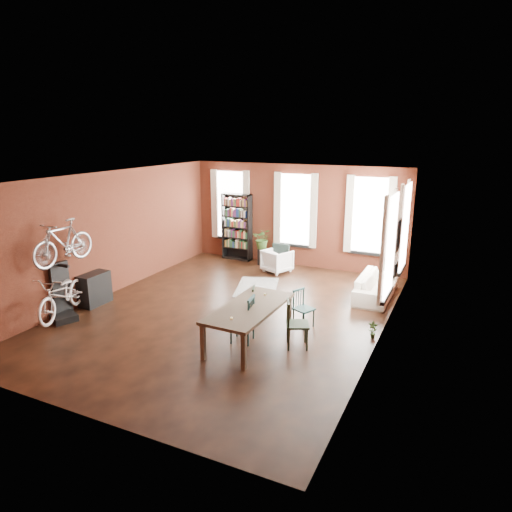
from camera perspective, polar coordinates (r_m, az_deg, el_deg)
The scene contains 19 objects.
room at distance 10.74m, azimuth -0.90°, elevation 4.39°, with size 9.00×9.04×3.22m.
dining_table at distance 9.37m, azimuth -0.82°, elevation -8.52°, with size 1.03×2.28×0.78m, color #46382A.
dining_chair_a at distance 9.36m, azimuth -1.74°, elevation -7.89°, with size 0.45×0.45×0.98m, color #193637.
dining_chair_b at distance 10.30m, azimuth -1.22°, elevation -6.08°, with size 0.38×0.38×0.83m, color black.
dining_chair_c at distance 9.17m, azimuth 5.21°, elevation -8.48°, with size 0.45×0.45×0.97m, color black.
dining_chair_d at distance 10.11m, azimuth 5.98°, elevation -6.57°, with size 0.39×0.39×0.84m, color #183533.
bookshelf at distance 15.16m, azimuth -2.39°, elevation 3.65°, with size 1.00×0.32×2.20m, color black.
white_armchair at distance 13.93m, azimuth 2.67°, elevation -0.45°, with size 0.74×0.70×0.77m, color white.
cream_sofa at distance 12.21m, azimuth 14.83°, elevation -3.16°, with size 2.08×0.61×0.81m, color beige.
striped_rug at distance 12.64m, azimuth 0.13°, elevation -3.91°, with size 1.08×1.73×0.01m, color black.
bike_trainer at distance 11.35m, azimuth -22.89°, elevation -7.11°, with size 0.51×0.51×0.15m, color black.
bike_wall_rack at distance 11.45m, azimuth -23.21°, elevation -3.89°, with size 0.16×0.60×1.30m, color black.
console_table at distance 12.01m, azimuth -19.53°, elevation -3.89°, with size 0.40×0.80×0.80m, color black.
plant_stand at distance 14.74m, azimuth 0.79°, elevation -0.05°, with size 0.26×0.26×0.52m, color black.
plant_by_sofa at distance 13.43m, azimuth 15.49°, elevation -2.68°, with size 0.36×0.65×0.29m, color #2C6227.
plant_small at distance 9.97m, azimuth 14.34°, elevation -9.54°, with size 0.19×0.36×0.13m, color #2E5823.
bicycle_floor at distance 11.02m, azimuth -23.31°, elevation -2.25°, with size 0.65×0.98×1.87m, color silver.
bicycle_hung at distance 10.89m, azimuth -23.14°, elevation 3.28°, with size 0.47×1.00×1.66m, color #A5A8AD.
plant_on_stand at distance 14.59m, azimuth 0.83°, elevation 1.90°, with size 0.60×0.67×0.52m, color #3B6327.
Camera 1 is at (4.90, -8.84, 4.19)m, focal length 32.00 mm.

